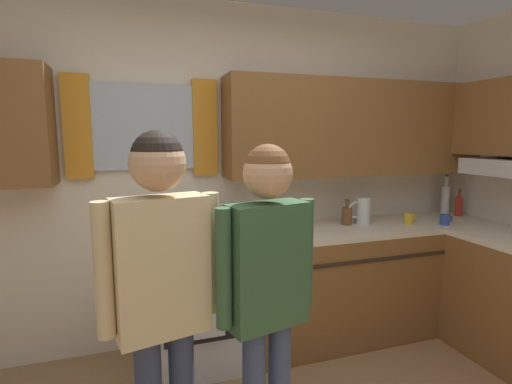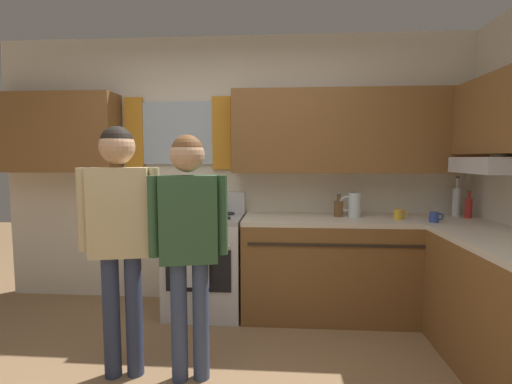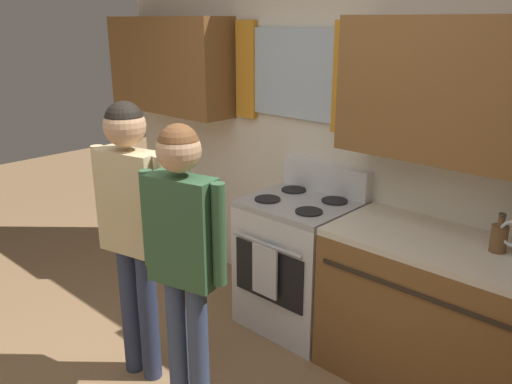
{
  "view_description": "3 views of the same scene",
  "coord_description": "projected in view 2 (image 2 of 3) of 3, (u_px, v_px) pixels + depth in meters",
  "views": [
    {
      "loc": [
        -0.61,
        -1.07,
        1.61
      ],
      "look_at": [
        -0.02,
        0.74,
        1.33
      ],
      "focal_mm": 27.04,
      "sensor_mm": 36.0,
      "label": 1
    },
    {
      "loc": [
        0.53,
        -1.83,
        1.44
      ],
      "look_at": [
        0.33,
        0.9,
        1.18
      ],
      "focal_mm": 26.3,
      "sensor_mm": 36.0,
      "label": 2
    },
    {
      "loc": [
        1.8,
        -1.02,
        2.02
      ],
      "look_at": [
        -0.01,
        0.93,
        1.15
      ],
      "focal_mm": 36.74,
      "sensor_mm": 36.0,
      "label": 3
    }
  ],
  "objects": [
    {
      "name": "adult_in_plaid",
      "position": [
        189.0,
        228.0,
        2.35
      ],
      "size": [
        0.48,
        0.23,
        1.58
      ],
      "color": "#38476B",
      "rests_on": "ground"
    },
    {
      "name": "water_pitcher",
      "position": [
        354.0,
        205.0,
        3.38
      ],
      "size": [
        0.19,
        0.11,
        0.22
      ],
      "color": "silver",
      "rests_on": "kitchen_counter_run"
    },
    {
      "name": "bottle_sauce_red",
      "position": [
        468.0,
        208.0,
        3.33
      ],
      "size": [
        0.06,
        0.06,
        0.25
      ],
      "color": "red",
      "rests_on": "kitchen_counter_run"
    },
    {
      "name": "bottle_squat_brown",
      "position": [
        339.0,
        208.0,
        3.41
      ],
      "size": [
        0.08,
        0.08,
        0.21
      ],
      "color": "brown",
      "rests_on": "kitchen_counter_run"
    },
    {
      "name": "adult_left",
      "position": [
        120.0,
        222.0,
        2.39
      ],
      "size": [
        0.5,
        0.23,
        1.63
      ],
      "color": "#2D3856",
      "rests_on": "ground"
    },
    {
      "name": "mug_cobalt_blue",
      "position": [
        435.0,
        217.0,
        3.11
      ],
      "size": [
        0.11,
        0.07,
        0.08
      ],
      "color": "#2D479E",
      "rests_on": "kitchen_counter_run"
    },
    {
      "name": "mug_mustard_yellow",
      "position": [
        399.0,
        214.0,
        3.25
      ],
      "size": [
        0.12,
        0.08,
        0.09
      ],
      "color": "gold",
      "rests_on": "kitchen_counter_run"
    },
    {
      "name": "bottle_tall_clear",
      "position": [
        456.0,
        201.0,
        3.42
      ],
      "size": [
        0.07,
        0.07,
        0.37
      ],
      "color": "silver",
      "rests_on": "kitchen_counter_run"
    },
    {
      "name": "kitchen_counter_run",
      "position": [
        413.0,
        284.0,
        2.93
      ],
      "size": [
        2.12,
        2.11,
        0.9
      ],
      "color": "brown",
      "rests_on": "ground"
    },
    {
      "name": "back_wall_unit",
      "position": [
        235.0,
        156.0,
        3.65
      ],
      "size": [
        4.6,
        0.42,
        2.6
      ],
      "color": "silver",
      "rests_on": "ground"
    },
    {
      "name": "stove_oven",
      "position": [
        206.0,
        262.0,
        3.49
      ],
      "size": [
        0.68,
        0.67,
        1.1
      ],
      "color": "silver",
      "rests_on": "ground"
    }
  ]
}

